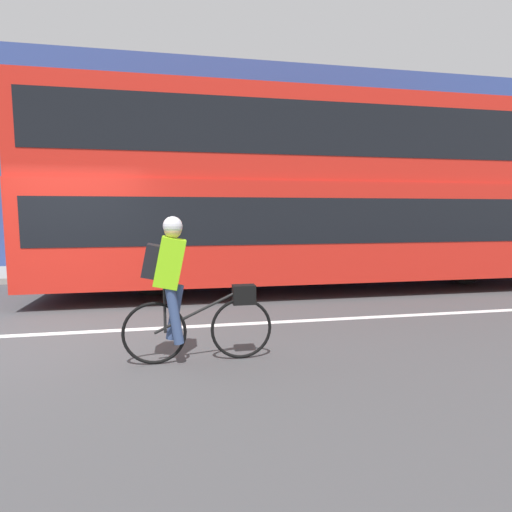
# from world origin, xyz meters

# --- Properties ---
(ground_plane) EXTENTS (80.00, 80.00, 0.00)m
(ground_plane) POSITION_xyz_m (0.00, 0.00, 0.00)
(ground_plane) COLOR #424244
(road_center_line) EXTENTS (50.00, 0.14, 0.01)m
(road_center_line) POSITION_xyz_m (0.00, 0.20, 0.00)
(road_center_line) COLOR silver
(road_center_line) RESTS_ON ground_plane
(sidewalk_curb) EXTENTS (60.00, 2.39, 0.14)m
(sidewalk_curb) POSITION_xyz_m (0.00, 5.75, 0.07)
(sidewalk_curb) COLOR gray
(sidewalk_curb) RESTS_ON ground_plane
(building_facade) EXTENTS (60.00, 0.30, 6.38)m
(building_facade) POSITION_xyz_m (0.00, 7.10, 3.19)
(building_facade) COLOR #33478C
(building_facade) RESTS_ON ground_plane
(bus) EXTENTS (11.74, 2.57, 4.02)m
(bus) POSITION_xyz_m (4.95, 2.75, 2.23)
(bus) COLOR black
(bus) RESTS_ON ground_plane
(cyclist_on_bike) EXTENTS (1.69, 0.32, 1.65)m
(cyclist_on_bike) POSITION_xyz_m (1.93, -1.22, 0.89)
(cyclist_on_bike) COLOR black
(cyclist_on_bike) RESTS_ON ground_plane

